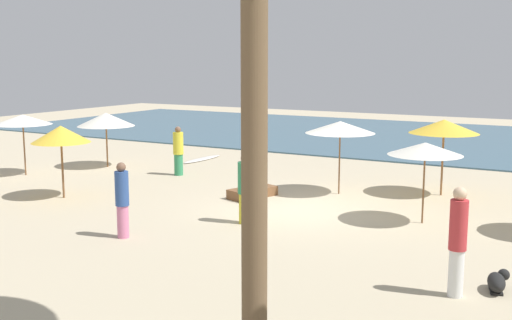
{
  "coord_description": "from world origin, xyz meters",
  "views": [
    {
      "loc": [
        7.3,
        -15.0,
        4.08
      ],
      "look_at": [
        -1.73,
        1.03,
        1.1
      ],
      "focal_mm": 44.47,
      "sensor_mm": 36.0,
      "label": 1
    }
  ],
  "objects_px": {
    "umbrella_1": "(106,119)",
    "umbrella_2": "(444,127)",
    "umbrella_3": "(23,120)",
    "person_3": "(245,189)",
    "person_0": "(178,151)",
    "surfboard": "(202,159)",
    "umbrella_7": "(340,127)",
    "umbrella_0": "(61,134)",
    "person_1": "(458,240)",
    "person_2": "(122,200)",
    "umbrella_5": "(425,149)",
    "dog": "(497,282)",
    "lounger_3": "(252,192)"
  },
  "relations": [
    {
      "from": "person_0",
      "to": "person_2",
      "type": "height_order",
      "value": "person_2"
    },
    {
      "from": "umbrella_0",
      "to": "umbrella_1",
      "type": "bearing_deg",
      "value": 118.8
    },
    {
      "from": "umbrella_2",
      "to": "umbrella_7",
      "type": "relative_size",
      "value": 1.03
    },
    {
      "from": "umbrella_3",
      "to": "person_3",
      "type": "xyz_separation_m",
      "value": [
        10.04,
        -1.88,
        -1.07
      ]
    },
    {
      "from": "umbrella_0",
      "to": "surfboard",
      "type": "height_order",
      "value": "umbrella_0"
    },
    {
      "from": "umbrella_0",
      "to": "person_1",
      "type": "bearing_deg",
      "value": -11.18
    },
    {
      "from": "umbrella_2",
      "to": "person_0",
      "type": "height_order",
      "value": "umbrella_2"
    },
    {
      "from": "umbrella_0",
      "to": "umbrella_7",
      "type": "height_order",
      "value": "umbrella_7"
    },
    {
      "from": "person_1",
      "to": "umbrella_5",
      "type": "bearing_deg",
      "value": 111.24
    },
    {
      "from": "person_2",
      "to": "surfboard",
      "type": "height_order",
      "value": "person_2"
    },
    {
      "from": "surfboard",
      "to": "umbrella_7",
      "type": "bearing_deg",
      "value": -24.58
    },
    {
      "from": "person_2",
      "to": "dog",
      "type": "height_order",
      "value": "person_2"
    },
    {
      "from": "lounger_3",
      "to": "dog",
      "type": "relative_size",
      "value": 2.34
    },
    {
      "from": "umbrella_3",
      "to": "umbrella_5",
      "type": "relative_size",
      "value": 1.05
    },
    {
      "from": "person_3",
      "to": "surfboard",
      "type": "xyz_separation_m",
      "value": [
        -6.51,
        7.69,
        -0.84
      ]
    },
    {
      "from": "person_2",
      "to": "dog",
      "type": "bearing_deg",
      "value": 4.52
    },
    {
      "from": "umbrella_2",
      "to": "lounger_3",
      "type": "relative_size",
      "value": 1.28
    },
    {
      "from": "umbrella_5",
      "to": "dog",
      "type": "xyz_separation_m",
      "value": [
        2.39,
        -4.02,
        -1.69
      ]
    },
    {
      "from": "lounger_3",
      "to": "person_2",
      "type": "height_order",
      "value": "person_2"
    },
    {
      "from": "umbrella_1",
      "to": "lounger_3",
      "type": "distance_m",
      "value": 7.82
    },
    {
      "from": "person_2",
      "to": "umbrella_3",
      "type": "bearing_deg",
      "value": 152.23
    },
    {
      "from": "umbrella_7",
      "to": "person_1",
      "type": "relative_size",
      "value": 1.15
    },
    {
      "from": "umbrella_0",
      "to": "person_0",
      "type": "xyz_separation_m",
      "value": [
        0.79,
        4.61,
        -1.02
      ]
    },
    {
      "from": "person_1",
      "to": "surfboard",
      "type": "relative_size",
      "value": 0.8
    },
    {
      "from": "umbrella_3",
      "to": "umbrella_7",
      "type": "bearing_deg",
      "value": 13.06
    },
    {
      "from": "person_0",
      "to": "person_3",
      "type": "height_order",
      "value": "person_3"
    },
    {
      "from": "umbrella_2",
      "to": "umbrella_5",
      "type": "bearing_deg",
      "value": -84.01
    },
    {
      "from": "umbrella_5",
      "to": "person_1",
      "type": "height_order",
      "value": "umbrella_5"
    },
    {
      "from": "umbrella_1",
      "to": "umbrella_3",
      "type": "relative_size",
      "value": 1.0
    },
    {
      "from": "umbrella_1",
      "to": "umbrella_3",
      "type": "bearing_deg",
      "value": -116.66
    },
    {
      "from": "surfboard",
      "to": "umbrella_2",
      "type": "bearing_deg",
      "value": -11.26
    },
    {
      "from": "umbrella_3",
      "to": "lounger_3",
      "type": "bearing_deg",
      "value": 4.86
    },
    {
      "from": "umbrella_1",
      "to": "umbrella_7",
      "type": "xyz_separation_m",
      "value": [
        9.42,
        -0.19,
        0.23
      ]
    },
    {
      "from": "umbrella_2",
      "to": "umbrella_3",
      "type": "distance_m",
      "value": 14.05
    },
    {
      "from": "person_0",
      "to": "person_1",
      "type": "relative_size",
      "value": 0.89
    },
    {
      "from": "umbrella_3",
      "to": "dog",
      "type": "distance_m",
      "value": 16.79
    },
    {
      "from": "umbrella_3",
      "to": "person_0",
      "type": "height_order",
      "value": "umbrella_3"
    },
    {
      "from": "dog",
      "to": "umbrella_0",
      "type": "bearing_deg",
      "value": 172.04
    },
    {
      "from": "umbrella_1",
      "to": "umbrella_2",
      "type": "height_order",
      "value": "umbrella_2"
    },
    {
      "from": "umbrella_0",
      "to": "umbrella_7",
      "type": "distance_m",
      "value": 8.19
    },
    {
      "from": "umbrella_7",
      "to": "umbrella_3",
      "type": "bearing_deg",
      "value": -166.94
    },
    {
      "from": "person_0",
      "to": "umbrella_5",
      "type": "bearing_deg",
      "value": -14.15
    },
    {
      "from": "person_0",
      "to": "surfboard",
      "type": "height_order",
      "value": "person_0"
    },
    {
      "from": "lounger_3",
      "to": "dog",
      "type": "bearing_deg",
      "value": -30.63
    },
    {
      "from": "person_0",
      "to": "surfboard",
      "type": "bearing_deg",
      "value": 110.15
    },
    {
      "from": "person_1",
      "to": "person_3",
      "type": "xyz_separation_m",
      "value": [
        -5.64,
        2.43,
        -0.12
      ]
    },
    {
      "from": "umbrella_0",
      "to": "person_2",
      "type": "distance_m",
      "value": 5.04
    },
    {
      "from": "umbrella_0",
      "to": "person_1",
      "type": "xyz_separation_m",
      "value": [
        11.76,
        -2.32,
        -0.88
      ]
    },
    {
      "from": "umbrella_0",
      "to": "umbrella_5",
      "type": "distance_m",
      "value": 10.23
    },
    {
      "from": "lounger_3",
      "to": "person_2",
      "type": "xyz_separation_m",
      "value": [
        -0.49,
        -5.09,
        0.72
      ]
    }
  ]
}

